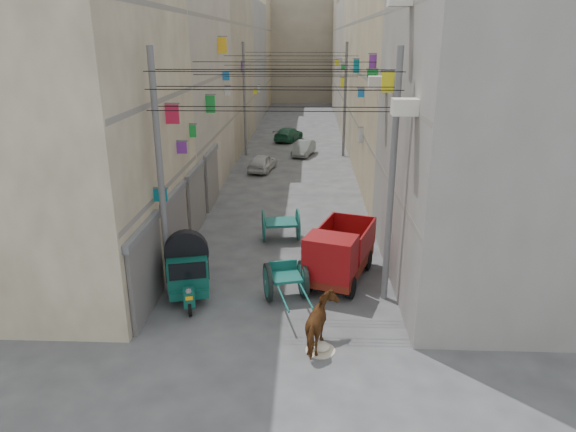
{
  "coord_description": "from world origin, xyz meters",
  "views": [
    {
      "loc": [
        1.01,
        -9.4,
        8.16
      ],
      "look_at": [
        0.38,
        6.5,
        2.67
      ],
      "focal_mm": 32.0,
      "sensor_mm": 36.0,
      "label": 1
    }
  ],
  "objects_px": {
    "mini_truck": "(337,258)",
    "auto_rickshaw": "(188,268)",
    "second_cart": "(281,224)",
    "tonga_cart": "(286,280)",
    "feed_sack": "(320,347)",
    "distant_car_green": "(288,134)",
    "horse": "(321,324)",
    "distant_car_white": "(262,163)",
    "distant_car_grey": "(304,148)"
  },
  "relations": [
    {
      "from": "second_cart",
      "to": "distant_car_grey",
      "type": "bearing_deg",
      "value": 79.35
    },
    {
      "from": "horse",
      "to": "tonga_cart",
      "type": "bearing_deg",
      "value": -59.01
    },
    {
      "from": "auto_rickshaw",
      "to": "feed_sack",
      "type": "height_order",
      "value": "auto_rickshaw"
    },
    {
      "from": "tonga_cart",
      "to": "auto_rickshaw",
      "type": "bearing_deg",
      "value": 165.59
    },
    {
      "from": "distant_car_grey",
      "to": "distant_car_green",
      "type": "bearing_deg",
      "value": 116.87
    },
    {
      "from": "second_cart",
      "to": "horse",
      "type": "bearing_deg",
      "value": -87.05
    },
    {
      "from": "distant_car_grey",
      "to": "distant_car_green",
      "type": "height_order",
      "value": "distant_car_green"
    },
    {
      "from": "distant_car_green",
      "to": "horse",
      "type": "bearing_deg",
      "value": 111.49
    },
    {
      "from": "distant_car_white",
      "to": "mini_truck",
      "type": "bearing_deg",
      "value": 115.02
    },
    {
      "from": "auto_rickshaw",
      "to": "mini_truck",
      "type": "distance_m",
      "value": 5.08
    },
    {
      "from": "feed_sack",
      "to": "distant_car_white",
      "type": "relative_size",
      "value": 0.16
    },
    {
      "from": "horse",
      "to": "distant_car_grey",
      "type": "relative_size",
      "value": 0.53
    },
    {
      "from": "distant_car_white",
      "to": "distant_car_grey",
      "type": "relative_size",
      "value": 1.0
    },
    {
      "from": "auto_rickshaw",
      "to": "distant_car_grey",
      "type": "relative_size",
      "value": 0.8
    },
    {
      "from": "second_cart",
      "to": "tonga_cart",
      "type": "bearing_deg",
      "value": -93.14
    },
    {
      "from": "second_cart",
      "to": "distant_car_grey",
      "type": "relative_size",
      "value": 0.53
    },
    {
      "from": "mini_truck",
      "to": "distant_car_white",
      "type": "xyz_separation_m",
      "value": [
        -4.02,
        16.31,
        -0.45
      ]
    },
    {
      "from": "distant_car_white",
      "to": "distant_car_grey",
      "type": "distance_m",
      "value": 5.54
    },
    {
      "from": "mini_truck",
      "to": "distant_car_grey",
      "type": "height_order",
      "value": "mini_truck"
    },
    {
      "from": "second_cart",
      "to": "distant_car_green",
      "type": "bearing_deg",
      "value": 83.46
    },
    {
      "from": "feed_sack",
      "to": "auto_rickshaw",
      "type": "bearing_deg",
      "value": 145.19
    },
    {
      "from": "auto_rickshaw",
      "to": "distant_car_grey",
      "type": "distance_m",
      "value": 22.56
    },
    {
      "from": "mini_truck",
      "to": "second_cart",
      "type": "height_order",
      "value": "mini_truck"
    },
    {
      "from": "feed_sack",
      "to": "horse",
      "type": "relative_size",
      "value": 0.3
    },
    {
      "from": "mini_truck",
      "to": "auto_rickshaw",
      "type": "bearing_deg",
      "value": -148.79
    },
    {
      "from": "mini_truck",
      "to": "distant_car_white",
      "type": "relative_size",
      "value": 1.25
    },
    {
      "from": "second_cart",
      "to": "distant_car_grey",
      "type": "height_order",
      "value": "second_cart"
    },
    {
      "from": "distant_car_grey",
      "to": "distant_car_green",
      "type": "distance_m",
      "value": 5.91
    },
    {
      "from": "second_cart",
      "to": "feed_sack",
      "type": "xyz_separation_m",
      "value": [
        1.53,
        -8.23,
        -0.6
      ]
    },
    {
      "from": "auto_rickshaw",
      "to": "feed_sack",
      "type": "xyz_separation_m",
      "value": [
        4.33,
        -3.01,
        -0.91
      ]
    },
    {
      "from": "mini_truck",
      "to": "feed_sack",
      "type": "relative_size",
      "value": 7.82
    },
    {
      "from": "mini_truck",
      "to": "distant_car_green",
      "type": "bearing_deg",
      "value": 114.71
    },
    {
      "from": "mini_truck",
      "to": "horse",
      "type": "distance_m",
      "value": 3.97
    },
    {
      "from": "horse",
      "to": "distant_car_white",
      "type": "bearing_deg",
      "value": -70.88
    },
    {
      "from": "mini_truck",
      "to": "horse",
      "type": "relative_size",
      "value": 2.34
    },
    {
      "from": "feed_sack",
      "to": "distant_car_green",
      "type": "distance_m",
      "value": 31.09
    },
    {
      "from": "distant_car_white",
      "to": "distant_car_green",
      "type": "height_order",
      "value": "distant_car_green"
    },
    {
      "from": "feed_sack",
      "to": "distant_car_grey",
      "type": "xyz_separation_m",
      "value": [
        -0.74,
        25.27,
        0.41
      ]
    },
    {
      "from": "tonga_cart",
      "to": "distant_car_grey",
      "type": "distance_m",
      "value": 22.27
    },
    {
      "from": "mini_truck",
      "to": "distant_car_grey",
      "type": "xyz_separation_m",
      "value": [
        -1.37,
        21.18,
        -0.47
      ]
    },
    {
      "from": "tonga_cart",
      "to": "mini_truck",
      "type": "relative_size",
      "value": 0.74
    },
    {
      "from": "auto_rickshaw",
      "to": "distant_car_white",
      "type": "relative_size",
      "value": 0.8
    },
    {
      "from": "mini_truck",
      "to": "horse",
      "type": "bearing_deg",
      "value": -80.07
    },
    {
      "from": "distant_car_white",
      "to": "distant_car_grey",
      "type": "height_order",
      "value": "distant_car_white"
    },
    {
      "from": "feed_sack",
      "to": "tonga_cart",
      "type": "bearing_deg",
      "value": 109.97
    },
    {
      "from": "tonga_cart",
      "to": "distant_car_grey",
      "type": "relative_size",
      "value": 0.92
    },
    {
      "from": "distant_car_grey",
      "to": "distant_car_green",
      "type": "relative_size",
      "value": 0.84
    },
    {
      "from": "feed_sack",
      "to": "distant_car_grey",
      "type": "height_order",
      "value": "distant_car_grey"
    },
    {
      "from": "distant_car_white",
      "to": "tonga_cart",
      "type": "bearing_deg",
      "value": 108.68
    },
    {
      "from": "distant_car_green",
      "to": "tonga_cart",
      "type": "bearing_deg",
      "value": 109.62
    }
  ]
}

